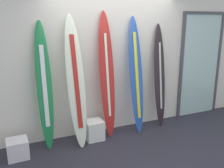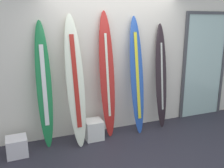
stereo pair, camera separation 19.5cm
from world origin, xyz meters
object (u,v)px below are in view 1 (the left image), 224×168
Objects in this scene: surfboard_crimson at (107,76)px; display_block_left at (94,130)px; surfboard_ivory at (76,82)px; surfboard_charcoal at (160,77)px; surfboard_cobalt at (136,76)px; glass_door at (200,63)px; display_block_center at (18,149)px; surfboard_emerald at (44,87)px.

surfboard_crimson reaches higher than display_block_left.
surfboard_charcoal is at bearing 3.47° from surfboard_ivory.
display_block_left is (-0.87, -0.06, -0.90)m from surfboard_cobalt.
glass_door reaches higher than surfboard_charcoal.
surfboard_crimson is at bearing 7.42° from display_block_center.
surfboard_crimson reaches higher than surfboard_cobalt.
surfboard_cobalt is (1.67, -0.04, 0.05)m from surfboard_emerald.
surfboard_emerald is at bearing 178.66° from surfboard_cobalt.
display_block_center is (-0.99, -0.10, -0.93)m from surfboard_ivory.
surfboard_crimson is at bearing 0.33° from surfboard_emerald.
glass_door reaches higher than display_block_center.
surfboard_cobalt is 1.75m from glass_door.
surfboard_cobalt is 0.56m from surfboard_charcoal.
surfboard_charcoal is at bearing 4.53° from surfboard_cobalt.
surfboard_emerald reaches higher than surfboard_charcoal.
glass_door reaches higher than surfboard_emerald.
glass_door is at bearing 5.92° from display_block_left.
display_block_center is at bearing -174.16° from surfboard_ivory.
display_block_center is (-2.71, -0.21, -0.85)m from surfboard_charcoal.
surfboard_crimson is 1.04× the size of surfboard_cobalt.
glass_door reaches higher than surfboard_crimson.
glass_door is at bearing 2.93° from surfboard_emerald.
surfboard_cobalt is at bearing 3.76° from display_block_left.
surfboard_cobalt is at bearing 2.97° from surfboard_ivory.
display_block_center is at bearing -175.66° from surfboard_charcoal.
surfboard_charcoal is 2.85m from display_block_center.
surfboard_ivory reaches higher than display_block_center.
surfboard_crimson is 2.31m from glass_door.
display_block_center is at bearing -175.36° from display_block_left.
surfboard_emerald is at bearing 22.06° from display_block_center.
surfboard_charcoal reaches higher than display_block_left.
surfboard_cobalt is 0.96× the size of glass_door.
surfboard_ivory reaches higher than surfboard_emerald.
surfboard_emerald is 2.22m from surfboard_charcoal.
surfboard_cobalt is at bearing -4.56° from surfboard_crimson.
surfboard_charcoal is (1.72, 0.10, -0.08)m from surfboard_ivory.
glass_door reaches higher than surfboard_ivory.
glass_door is at bearing 5.50° from display_block_center.
surfboard_charcoal is 0.90× the size of glass_door.
surfboard_emerald reaches higher than display_block_left.
surfboard_emerald is at bearing 173.11° from display_block_left.
display_block_center is at bearing -157.94° from surfboard_emerald.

